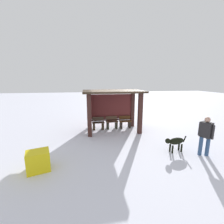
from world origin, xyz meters
name	(u,v)px	position (x,y,z in m)	size (l,w,h in m)	color
ground_plane	(113,131)	(0.00, 0.00, 0.00)	(60.00, 60.00, 0.00)	silver
bus_shelter	(111,101)	(-0.08, 0.16, 1.72)	(3.37, 2.00, 2.36)	#3A1F1B
bench_left_inside	(98,124)	(-0.84, 0.42, 0.30)	(0.74, 0.40, 0.73)	#47382A
bench_center_inside	(112,124)	(0.00, 0.42, 0.31)	(0.74, 0.39, 0.75)	brown
bench_right_inside	(125,123)	(0.84, 0.41, 0.32)	(0.74, 0.35, 0.74)	#503016
person_walking	(206,134)	(2.99, -3.55, 0.90)	(0.42, 0.57, 1.56)	#272527
dog	(175,142)	(2.04, -3.09, 0.45)	(1.01, 0.34, 0.65)	black
grit_bin	(38,161)	(-3.13, -3.53, 0.34)	(0.70, 0.56, 0.67)	yellow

